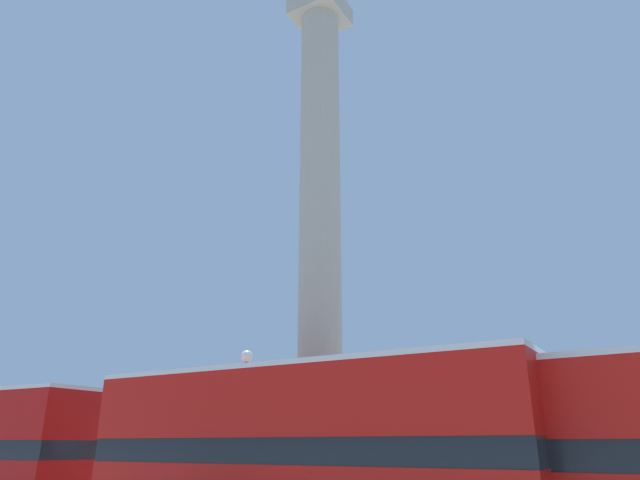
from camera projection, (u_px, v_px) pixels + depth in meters
name	position (u px, v px, depth m)	size (l,w,h in m)	color
monument_column	(320.00, 288.00, 21.27)	(4.52, 4.52, 22.32)	#A39E8E
bus_b	(299.00, 451.00, 13.14)	(11.10, 2.83, 4.30)	#B7140F
equestrian_statue	(211.00, 460.00, 26.77)	(3.10, 2.25, 6.13)	#A39E8E
street_lamp	(243.00, 436.00, 16.97)	(0.37, 0.37, 5.30)	black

